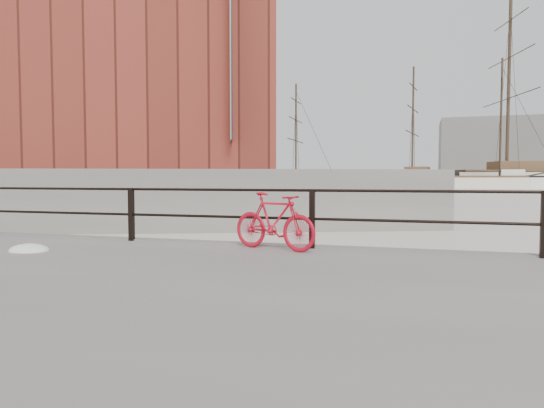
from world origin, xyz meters
The scene contains 14 objects.
ground centered at (0.00, 0.00, 0.00)m, with size 400.00×400.00×0.00m, color white.
far_quay centered at (-40.00, 72.00, 0.90)m, with size 24.00×150.00×1.80m, color gray.
guardrail centered at (0.00, -0.15, 0.85)m, with size 28.00×0.10×1.00m, color black, non-canonical shape.
bicycle centered at (-4.06, -0.53, 0.83)m, with size 1.58×0.24×0.95m, color red.
schooner_mid centered at (3.69, 74.50, 0.00)m, with size 28.91×12.23×20.80m, color white, non-canonical shape.
schooner_left centered at (-27.23, 71.86, 0.00)m, with size 24.10×10.96×18.34m, color beige, non-canonical shape.
workboat_near centered at (-22.23, 30.76, 0.00)m, with size 11.79×3.93×7.00m, color black, non-canonical shape.
workboat_far centered at (-28.13, 43.00, 0.00)m, with size 11.91×4.12×7.00m, color black, non-canonical shape.
apartment_terracotta centered at (-21.25, 20.26, 11.90)m, with size 20.00×15.00×20.20m, color maroon.
apartment_mustard centered at (-29.49, 40.65, 12.90)m, with size 22.00×15.00×22.20m, color #C19443.
apartment_cream centered at (-38.11, 61.98, 12.40)m, with size 20.00×15.00×21.20m, color beige.
apartment_grey centered at (-46.35, 82.38, 13.40)m, with size 22.00×15.00×23.20m, color #A6A6A1.
apartment_brick centered at (-54.97, 103.70, 12.40)m, with size 24.00×15.00×21.20m, color maroon.
industrial_west centered at (20.00, 140.00, 9.00)m, with size 32.00×18.00×18.00m, color gray.
Camera 1 is at (-1.79, -8.15, 1.53)m, focal length 32.00 mm.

